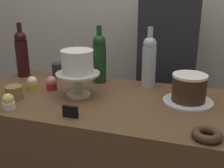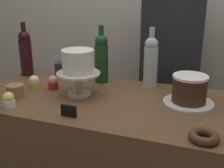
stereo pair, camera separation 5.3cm
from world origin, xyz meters
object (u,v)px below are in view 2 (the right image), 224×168
(wine_bottle_dark_red, at_px, (26,52))
(cupcake_vanilla, at_px, (34,83))
(donut_chocolate, at_px, (204,136))
(price_sign_chalkboard, at_px, (69,111))
(chocolate_round_cake, at_px, (189,89))
(coffee_cup_ceramic, at_px, (61,69))
(cake_stand_pedestal, at_px, (79,80))
(white_layer_cake, at_px, (78,61))
(cupcake_strawberry, at_px, (53,83))
(cookie_stack, at_px, (15,91))
(barista_figure, at_px, (169,83))
(wine_bottle_clear, at_px, (151,61))
(cupcake_lemon, at_px, (9,100))
(wine_bottle_green, at_px, (101,57))

(wine_bottle_dark_red, bearing_deg, cupcake_vanilla, -46.89)
(donut_chocolate, bearing_deg, price_sign_chalkboard, 179.33)
(chocolate_round_cake, bearing_deg, coffee_cup_ceramic, 167.45)
(cake_stand_pedestal, xyz_separation_m, white_layer_cake, (0.00, 0.00, 0.10))
(cake_stand_pedestal, height_order, coffee_cup_ceramic, cake_stand_pedestal)
(cupcake_vanilla, height_order, cupcake_strawberry, same)
(donut_chocolate, xyz_separation_m, cookie_stack, (-0.91, 0.11, 0.02))
(cake_stand_pedestal, height_order, cookie_stack, cake_stand_pedestal)
(cupcake_vanilla, bearing_deg, barista_figure, 42.64)
(white_layer_cake, xyz_separation_m, cookie_stack, (-0.28, -0.14, -0.14))
(wine_bottle_clear, bearing_deg, white_layer_cake, -140.30)
(cupcake_lemon, bearing_deg, cookie_stack, 114.56)
(cupcake_lemon, distance_m, donut_chocolate, 0.86)
(cookie_stack, bearing_deg, barista_figure, 48.21)
(cupcake_vanilla, height_order, barista_figure, barista_figure)
(barista_figure, bearing_deg, white_layer_cake, -122.24)
(chocolate_round_cake, distance_m, cupcake_vanilla, 0.81)
(wine_bottle_clear, height_order, cupcake_strawberry, wine_bottle_clear)
(cupcake_lemon, bearing_deg, chocolate_round_cake, 23.41)
(cake_stand_pedestal, relative_size, wine_bottle_green, 0.67)
(wine_bottle_dark_red, height_order, cookie_stack, wine_bottle_dark_red)
(barista_figure, bearing_deg, wine_bottle_dark_red, -155.28)
(wine_bottle_dark_red, relative_size, cupcake_strawberry, 4.38)
(wine_bottle_dark_red, xyz_separation_m, coffee_cup_ceramic, (0.21, 0.05, -0.10))
(chocolate_round_cake, bearing_deg, donut_chocolate, -74.77)
(donut_chocolate, height_order, barista_figure, barista_figure)
(cupcake_lemon, bearing_deg, cupcake_vanilla, 98.80)
(cake_stand_pedestal, xyz_separation_m, wine_bottle_clear, (0.31, 0.26, 0.06))
(chocolate_round_cake, bearing_deg, cake_stand_pedestal, -171.77)
(white_layer_cake, bearing_deg, barista_figure, 57.76)
(cookie_stack, bearing_deg, wine_bottle_green, 50.91)
(wine_bottle_dark_red, bearing_deg, cupcake_strawberry, -30.33)
(cake_stand_pedestal, bearing_deg, cupcake_lemon, -132.14)
(cupcake_lemon, height_order, barista_figure, barista_figure)
(wine_bottle_green, xyz_separation_m, wine_bottle_dark_red, (-0.49, -0.03, 0.00))
(chocolate_round_cake, height_order, cupcake_lemon, chocolate_round_cake)
(cookie_stack, bearing_deg, cupcake_lemon, -65.44)
(chocolate_round_cake, xyz_separation_m, wine_bottle_green, (-0.51, 0.16, 0.07))
(wine_bottle_green, relative_size, cupcake_strawberry, 4.38)
(white_layer_cake, height_order, cupcake_vanilla, white_layer_cake)
(cake_stand_pedestal, distance_m, cupcake_strawberry, 0.18)
(wine_bottle_dark_red, relative_size, donut_chocolate, 2.91)
(cake_stand_pedestal, bearing_deg, cupcake_vanilla, -179.47)
(cake_stand_pedestal, height_order, wine_bottle_green, wine_bottle_green)
(cake_stand_pedestal, xyz_separation_m, wine_bottle_green, (0.03, 0.24, 0.06))
(white_layer_cake, bearing_deg, cake_stand_pedestal, 0.00)
(cookie_stack, height_order, barista_figure, barista_figure)
(cupcake_strawberry, xyz_separation_m, donut_chocolate, (0.80, -0.29, -0.02))
(cupcake_strawberry, bearing_deg, coffee_cup_ceramic, 109.03)
(white_layer_cake, relative_size, price_sign_chalkboard, 2.29)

